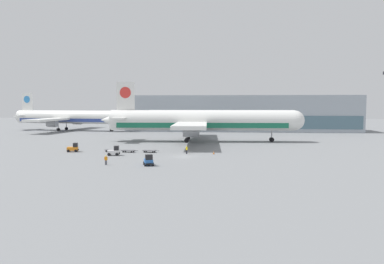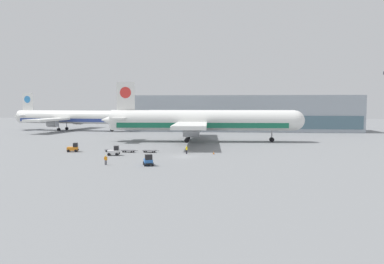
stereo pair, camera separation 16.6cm
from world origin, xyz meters
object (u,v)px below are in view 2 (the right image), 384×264
Objects in this scene: airplane_distant at (69,118)px; ground_crew_far at (106,159)px; ground_crew_near at (187,149)px; baggage_tug_far at (148,161)px; baggage_dolly_third at (150,151)px; airplane_main at (199,121)px; traffic_cone_near at (214,153)px; baggage_tug_foreground at (73,148)px; baggage_tug_mid at (114,151)px; baggage_dolly_lead at (112,150)px; baggage_dolly_second at (128,150)px.

airplane_distant is 91.39m from ground_crew_far.
ground_crew_far is at bearing -83.41° from ground_crew_near.
ground_crew_far is at bearing -108.54° from baggage_tug_far.
baggage_dolly_third is at bearing -46.09° from airplane_distant.
baggage_dolly_third is at bearing -113.13° from airplane_main.
traffic_cone_near is (60.40, -65.31, -4.93)m from airplane_distant.
ground_crew_near is (25.73, -1.16, 0.18)m from baggage_tug_foreground.
ground_crew_near is (14.86, 3.61, 0.18)m from baggage_tug_mid.
baggage_dolly_third is at bearing -10.66° from baggage_tug_foreground.
baggage_dolly_lead is 5.53× the size of traffic_cone_near.
baggage_dolly_lead is at bearing -141.44° from ground_crew_near.
baggage_dolly_second is at bearing -141.64° from ground_crew_near.
ground_crew_far is at bearing -110.38° from airplane_main.
airplane_distant is at bearing 128.08° from baggage_dolly_lead.
baggage_dolly_second is (-8.21, 17.35, -0.49)m from baggage_tug_far.
baggage_tug_far reaches higher than baggage_dolly_lead.
traffic_cone_near is at bearing 127.16° from baggage_tug_far.
baggage_dolly_second is (12.50, 0.52, -0.49)m from baggage_tug_foreground.
traffic_cone_near is (31.57, -1.01, -0.54)m from baggage_tug_foreground.
baggage_dolly_second is at bearing -122.03° from airplane_main.
airplane_distant reaches higher than baggage_tug_far.
baggage_dolly_second is at bearing 175.41° from traffic_cone_near.
airplane_main is at bearing 100.93° from traffic_cone_near.
baggage_tug_mid is at bearing -132.21° from baggage_dolly_third.
baggage_tug_far is 0.73× the size of baggage_dolly_second.
baggage_dolly_lead and baggage_dolly_third have the same top height.
baggage_tug_foreground is 1.56× the size of ground_crew_far.
airplane_distant is 19.36× the size of baggage_tug_foreground.
airplane_distant reaches higher than baggage_tug_mid.
baggage_dolly_second is at bearing -173.06° from baggage_tug_far.
airplane_main is 85.25× the size of traffic_cone_near.
baggage_dolly_third is 8.69m from ground_crew_near.
airplane_distant reaches higher than traffic_cone_near.
baggage_tug_mid reaches higher than ground_crew_near.
baggage_tug_mid is 0.69× the size of baggage_dolly_third.
airplane_main is 30.83m from baggage_dolly_lead.
airplane_distant is at bearing 132.76° from traffic_cone_near.
airplane_distant is 13.82× the size of baggage_dolly_third.
baggage_tug_far is 4.04× the size of traffic_cone_near.
traffic_cone_near is (10.86, 15.82, -0.54)m from baggage_tug_far.
baggage_tug_foreground is 0.71× the size of baggage_dolly_lead.
airplane_distant is 89.10m from traffic_cone_near.
airplane_distant is 70.61m from baggage_tug_foreground.
baggage_tug_far is 1.59× the size of ground_crew_far.
baggage_tug_far is at bearing -124.47° from traffic_cone_near.
baggage_tug_far is 16.46m from ground_crew_near.
baggage_tug_foreground and baggage_tug_mid have the same top height.
ground_crew_near reaches higher than baggage_dolly_lead.
traffic_cone_near is at bearing -155.75° from ground_crew_far.
baggage_dolly_lead is (-17.94, -24.47, -5.45)m from airplane_main.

